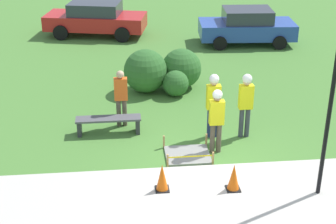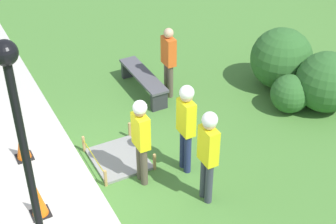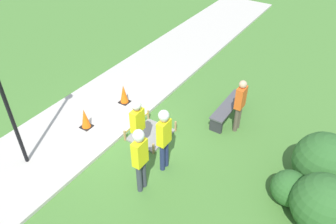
{
  "view_description": "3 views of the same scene",
  "coord_description": "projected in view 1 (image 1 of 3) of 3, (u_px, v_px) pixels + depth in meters",
  "views": [
    {
      "loc": [
        -2.33,
        -11.5,
        7.05
      ],
      "look_at": [
        -1.01,
        1.56,
        0.96
      ],
      "focal_mm": 55.0,
      "sensor_mm": 36.0,
      "label": 1
    },
    {
      "loc": [
        7.2,
        -2.23,
        6.83
      ],
      "look_at": [
        -0.23,
        1.68,
        1.09
      ],
      "focal_mm": 55.0,
      "sensor_mm": 36.0,
      "label": 2
    },
    {
      "loc": [
        5.59,
        5.32,
        6.75
      ],
      "look_at": [
        -0.72,
        1.24,
        1.04
      ],
      "focal_mm": 35.0,
      "sensor_mm": 36.0,
      "label": 3
    }
  ],
  "objects": [
    {
      "name": "lamppost_near",
      "position": [
        334.0,
        82.0,
        11.15
      ],
      "size": [
        0.28,
        0.28,
        4.41
      ],
      "color": "black",
      "rests_on": "sidewalk"
    },
    {
      "name": "ground_plane",
      "position": [
        212.0,
        168.0,
        13.56
      ],
      "size": [
        60.0,
        60.0,
        0.0
      ],
      "primitive_type": "plane",
      "color": "#477A33"
    },
    {
      "name": "park_bench",
      "position": [
        108.0,
        122.0,
        15.23
      ],
      "size": [
        1.92,
        0.44,
        0.51
      ],
      "color": "#2D2D33",
      "rests_on": "ground_plane"
    },
    {
      "name": "worker_assistant",
      "position": [
        246.0,
        99.0,
        14.7
      ],
      "size": [
        0.4,
        0.28,
        1.96
      ],
      "color": "#383D47",
      "rests_on": "ground_plane"
    },
    {
      "name": "shrub_rounded_far",
      "position": [
        176.0,
        83.0,
        17.81
      ],
      "size": [
        0.91,
        0.91,
        0.91
      ],
      "color": "#2D6028",
      "rests_on": "ground_plane"
    },
    {
      "name": "parked_car_blue",
      "position": [
        247.0,
        26.0,
        23.23
      ],
      "size": [
        4.36,
        2.33,
        1.59
      ],
      "rotation": [
        0.0,
        0.0,
        -0.07
      ],
      "color": "#28479E",
      "rests_on": "ground_plane"
    },
    {
      "name": "worker_supervisor",
      "position": [
        217.0,
        115.0,
        13.89
      ],
      "size": [
        0.4,
        0.27,
        1.87
      ],
      "color": "brown",
      "rests_on": "ground_plane"
    },
    {
      "name": "bystander_in_orange_shirt",
      "position": [
        121.0,
        95.0,
        15.44
      ],
      "size": [
        0.4,
        0.24,
        1.79
      ],
      "color": "brown",
      "rests_on": "ground_plane"
    },
    {
      "name": "shrub_rounded_near",
      "position": [
        146.0,
        71.0,
        18.04
      ],
      "size": [
        1.53,
        1.53,
        1.53
      ],
      "color": "#2D6028",
      "rests_on": "ground_plane"
    },
    {
      "name": "traffic_cone_far_patch",
      "position": [
        234.0,
        177.0,
        12.33
      ],
      "size": [
        0.34,
        0.34,
        0.69
      ],
      "color": "black",
      "rests_on": "sidewalk"
    },
    {
      "name": "shrub_rounded_mid",
      "position": [
        182.0,
        68.0,
        18.43
      ],
      "size": [
        1.43,
        1.43,
        1.43
      ],
      "color": "#2D6028",
      "rests_on": "ground_plane"
    },
    {
      "name": "parked_car_red",
      "position": [
        96.0,
        18.0,
        24.38
      ],
      "size": [
        4.97,
        2.8,
        1.6
      ],
      "rotation": [
        0.0,
        0.0,
        -0.22
      ],
      "color": "red",
      "rests_on": "ground_plane"
    },
    {
      "name": "wet_concrete_patch",
      "position": [
        188.0,
        155.0,
        14.12
      ],
      "size": [
        1.26,
        1.11,
        0.38
      ],
      "color": "gray",
      "rests_on": "ground_plane"
    },
    {
      "name": "sidewalk",
      "position": [
        223.0,
        199.0,
        12.18
      ],
      "size": [
        28.0,
        3.01,
        0.1
      ],
      "color": "#BCB7AD",
      "rests_on": "ground_plane"
    },
    {
      "name": "worker_trainee",
      "position": [
        213.0,
        99.0,
        14.69
      ],
      "size": [
        0.4,
        0.28,
        1.96
      ],
      "color": "navy",
      "rests_on": "ground_plane"
    },
    {
      "name": "traffic_cone_near_patch",
      "position": [
        162.0,
        177.0,
        12.32
      ],
      "size": [
        0.34,
        0.34,
        0.69
      ],
      "color": "black",
      "rests_on": "sidewalk"
    }
  ]
}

